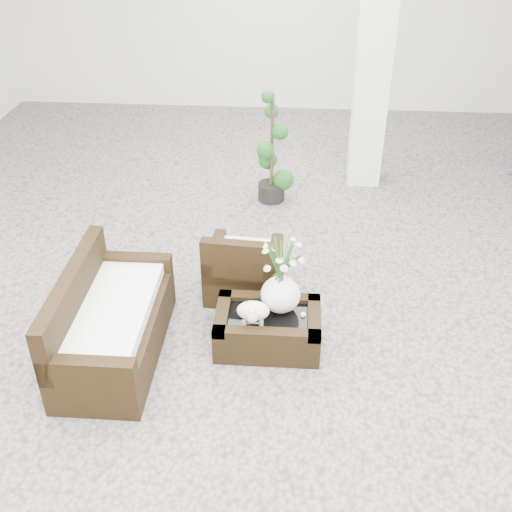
# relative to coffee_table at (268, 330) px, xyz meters

# --- Properties ---
(ground) EXTENTS (11.00, 11.00, 0.00)m
(ground) POSITION_rel_coffee_table_xyz_m (-0.14, 0.56, -0.16)
(ground) COLOR gray
(ground) RESTS_ON ground
(column) EXTENTS (0.40, 0.40, 3.50)m
(column) POSITION_rel_coffee_table_xyz_m (1.06, 3.36, 1.59)
(column) COLOR white
(column) RESTS_ON ground
(coffee_table) EXTENTS (0.90, 0.60, 0.31)m
(coffee_table) POSITION_rel_coffee_table_xyz_m (0.00, 0.00, 0.00)
(coffee_table) COLOR black
(coffee_table) RESTS_ON ground
(sheep_figurine) EXTENTS (0.28, 0.23, 0.21)m
(sheep_figurine) POSITION_rel_coffee_table_xyz_m (-0.12, -0.10, 0.26)
(sheep_figurine) COLOR white
(sheep_figurine) RESTS_ON coffee_table
(planter_narcissus) EXTENTS (0.44, 0.44, 0.80)m
(planter_narcissus) POSITION_rel_coffee_table_xyz_m (0.10, 0.10, 0.56)
(planter_narcissus) COLOR white
(planter_narcissus) RESTS_ON coffee_table
(tealight) EXTENTS (0.04, 0.04, 0.03)m
(tealight) POSITION_rel_coffee_table_xyz_m (0.30, 0.02, 0.17)
(tealight) COLOR white
(tealight) RESTS_ON coffee_table
(armchair) EXTENTS (0.74, 0.71, 0.73)m
(armchair) POSITION_rel_coffee_table_xyz_m (-0.28, 0.77, 0.21)
(armchair) COLOR black
(armchair) RESTS_ON ground
(loveseat) EXTENTS (0.73, 1.53, 0.81)m
(loveseat) POSITION_rel_coffee_table_xyz_m (-1.28, -0.20, 0.25)
(loveseat) COLOR black
(loveseat) RESTS_ON ground
(topiary) EXTENTS (0.36, 0.36, 1.37)m
(topiary) POSITION_rel_coffee_table_xyz_m (-0.11, 2.72, 0.53)
(topiary) COLOR #1A4A17
(topiary) RESTS_ON ground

